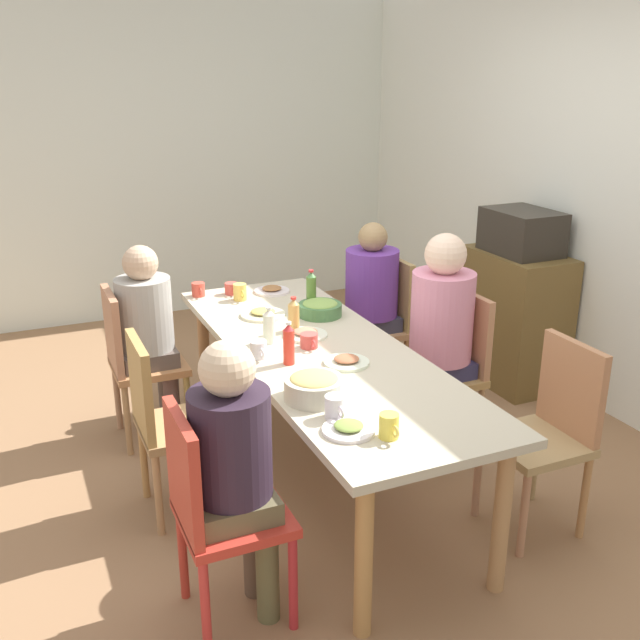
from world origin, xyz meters
The scene contains 34 objects.
ground_plane centered at (0.00, 0.00, 0.00)m, with size 7.23×7.23×0.00m, color #916A49.
wall_back centered at (0.00, 2.00, 1.30)m, with size 6.26×0.12×2.60m, color silver.
wall_left centered at (-3.07, 0.00, 1.30)m, with size 0.12×4.11×2.60m, color silver.
dining_table centered at (0.00, 0.00, 0.65)m, with size 2.40×0.82×0.72m.
chair_0 centered at (-0.80, -0.79, 0.51)m, with size 0.40×0.40×0.90m.
person_0 centered at (-0.80, -0.70, 0.69)m, with size 0.31×0.31×1.14m.
chair_1 centered at (0.80, -0.79, 0.51)m, with size 0.40×0.40×0.90m.
person_1 centered at (0.80, -0.70, 0.70)m, with size 0.30×0.30×1.16m.
chair_2 centered at (0.00, 0.79, 0.51)m, with size 0.40×0.40×0.90m.
person_2 centered at (0.00, 0.70, 0.75)m, with size 0.34×0.34×1.24m.
chair_3 centered at (0.00, -0.79, 0.51)m, with size 0.40×0.40×0.90m.
chair_4 centered at (0.80, 0.79, 0.51)m, with size 0.40×0.40×0.90m.
chair_5 centered at (-0.80, 0.79, 0.51)m, with size 0.40×0.40×0.90m.
person_5 centered at (-0.80, 0.70, 0.70)m, with size 0.33×0.33×1.15m.
plate_0 centered at (0.84, -0.25, 0.74)m, with size 0.21×0.21×0.04m.
plate_1 centered at (-0.19, 0.00, 0.74)m, with size 0.23×0.23×0.04m.
plate_2 centered at (-0.58, -0.09, 0.74)m, with size 0.25×0.25×0.04m.
plate_3 centered at (0.23, 0.03, 0.74)m, with size 0.22×0.22×0.04m.
plate_4 centered at (-0.99, 0.11, 0.74)m, with size 0.22×0.22×0.04m.
bowl_0 centered at (0.52, -0.26, 0.78)m, with size 0.26×0.26×0.11m.
bowl_1 centered at (-0.46, 0.20, 0.77)m, with size 0.25×0.25×0.09m.
cup_0 centered at (0.71, -0.25, 0.77)m, with size 0.12×0.08×0.09m.
cup_1 centered at (-1.05, -0.13, 0.76)m, with size 0.12×0.08×0.07m.
cup_2 centered at (-1.09, -0.33, 0.77)m, with size 0.11×0.08×0.08m.
cup_3 centered at (-0.91, -0.12, 0.77)m, with size 0.12×0.08×0.10m.
cup_4 centered at (-0.01, -0.32, 0.77)m, with size 0.12×0.08×0.09m.
cup_5 centered at (0.94, -0.13, 0.77)m, with size 0.11×0.08×0.10m.
cup_6 centered at (-0.03, -0.04, 0.76)m, with size 0.12×0.09×0.07m.
bottle_0 centered at (-0.17, -0.20, 0.81)m, with size 0.06×0.06×0.19m.
bottle_1 centered at (0.12, -0.21, 0.82)m, with size 0.05×0.05×0.21m.
bottle_2 centered at (-0.57, 0.20, 0.84)m, with size 0.06×0.06×0.24m.
bottle_3 centered at (-0.29, -0.02, 0.81)m, with size 0.06×0.06×0.19m.
side_cabinet centered at (-0.61, 1.70, 0.45)m, with size 0.70×0.44×0.90m, color brown.
microwave centered at (-0.61, 1.70, 1.04)m, with size 0.48×0.36×0.28m, color #2C2720.
Camera 1 is at (3.08, -1.36, 2.06)m, focal length 40.83 mm.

